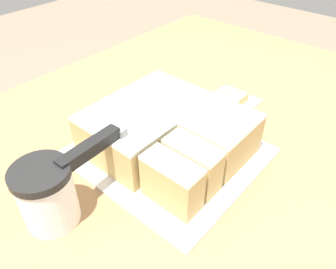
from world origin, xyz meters
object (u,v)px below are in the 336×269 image
(cake, at_px, (168,133))
(coffee_cup, at_px, (47,195))
(brownie, at_px, (232,98))
(knife, at_px, (108,137))
(cake_board, at_px, (168,153))

(cake, relative_size, coffee_cup, 2.51)
(coffee_cup, height_order, brownie, coffee_cup)
(knife, xyz_separation_m, coffee_cup, (-0.12, 0.01, -0.05))
(cake_board, bearing_deg, coffee_cup, 170.86)
(cake_board, bearing_deg, brownie, 0.83)
(cake, bearing_deg, coffee_cup, 171.88)
(coffee_cup, bearing_deg, brownie, -4.17)
(knife, distance_m, brownie, 0.38)
(knife, bearing_deg, cake, -13.54)
(cake, xyz_separation_m, knife, (-0.13, 0.02, 0.05))
(cake_board, bearing_deg, cake, 47.82)
(knife, bearing_deg, brownie, -6.35)
(cake_board, distance_m, brownie, 0.25)
(cake, bearing_deg, cake_board, -132.18)
(cake, relative_size, brownie, 4.59)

